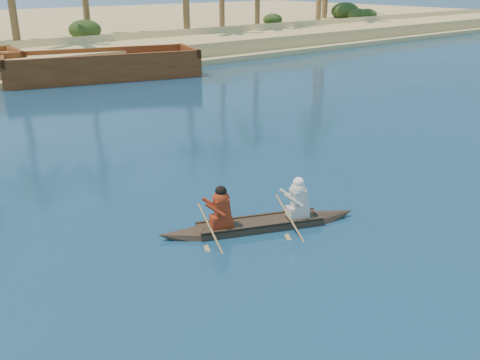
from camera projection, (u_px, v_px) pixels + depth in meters
canoe at (260, 218)px, 12.42m from camera, size 4.68×2.44×1.32m
barge_right at (103, 67)px, 30.78m from camera, size 11.39×6.43×1.80m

